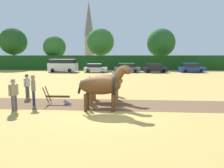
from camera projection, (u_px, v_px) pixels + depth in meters
ground_plane at (106, 113)px, 10.99m from camera, size 240.00×240.00×0.00m
plowed_furrow_strip at (45, 104)px, 13.17m from camera, size 23.44×3.79×0.01m
hedgerow at (117, 63)px, 43.20m from camera, size 66.29×1.72×2.85m
tree_far_left at (13, 42)px, 45.70m from camera, size 5.61×5.61×8.56m
tree_left at (55, 47)px, 45.63m from camera, size 4.69×4.69×6.94m
tree_center_left at (100, 42)px, 46.00m from camera, size 5.74×5.74×8.55m
tree_center at (161, 43)px, 45.82m from camera, size 5.94×5.94×8.46m
church_spire at (89, 31)px, 72.86m from camera, size 3.17×3.17×20.56m
draft_horse_lead_left at (102, 85)px, 11.36m from camera, size 2.87×1.08×2.40m
draft_horse_lead_right at (105, 82)px, 12.74m from camera, size 2.91×0.96×2.41m
draft_horse_trail_left at (107, 81)px, 14.13m from camera, size 2.99×0.93×2.35m
plow at (60, 99)px, 13.07m from camera, size 1.69×0.47×1.13m
farmer_at_plow at (33, 87)px, 12.69m from camera, size 0.44×0.61×1.76m
farmer_beside_team at (113, 81)px, 16.21m from camera, size 0.52×0.51×1.73m
farmer_onlooker_left at (14, 92)px, 11.45m from camera, size 0.42×0.63×1.67m
farmer_onlooker_right at (27, 84)px, 15.01m from camera, size 0.40×0.62×1.60m
parked_van at (63, 65)px, 37.53m from camera, size 5.00×2.43×2.23m
parked_car_left at (95, 68)px, 37.05m from camera, size 3.98×1.88×1.48m
parked_car_center_left at (127, 68)px, 37.24m from camera, size 4.59×2.33×1.53m
parked_car_center at (155, 68)px, 36.57m from camera, size 4.16×2.00×1.48m
parked_car_center_right at (191, 68)px, 37.14m from camera, size 4.36×2.15×1.58m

